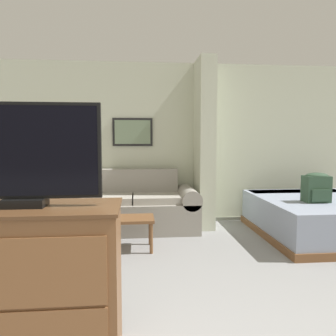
{
  "coord_description": "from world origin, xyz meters",
  "views": [
    {
      "loc": [
        -0.57,
        -1.09,
        1.37
      ],
      "look_at": [
        -0.22,
        2.55,
        1.05
      ],
      "focal_mm": 35.0,
      "sensor_mm": 36.0,
      "label": 1
    }
  ],
  "objects_px": {
    "tv": "(23,155)",
    "coffee_table": "(125,222)",
    "tv_dresser": "(28,286)",
    "bed": "(319,217)",
    "table_lamp": "(55,176)",
    "couch": "(133,208)",
    "backpack": "(316,187)"
  },
  "relations": [
    {
      "from": "bed",
      "to": "backpack",
      "type": "xyz_separation_m",
      "value": [
        -0.18,
        -0.23,
        0.47
      ]
    },
    {
      "from": "coffee_table",
      "to": "backpack",
      "type": "relative_size",
      "value": 1.78
    },
    {
      "from": "couch",
      "to": "tv_dresser",
      "type": "xyz_separation_m",
      "value": [
        -0.59,
        -2.94,
        0.15
      ]
    },
    {
      "from": "tv_dresser",
      "to": "backpack",
      "type": "xyz_separation_m",
      "value": [
        3.04,
        2.14,
        0.25
      ]
    },
    {
      "from": "table_lamp",
      "to": "backpack",
      "type": "height_order",
      "value": "table_lamp"
    },
    {
      "from": "table_lamp",
      "to": "tv_dresser",
      "type": "xyz_separation_m",
      "value": [
        0.55,
        -2.96,
        -0.34
      ]
    },
    {
      "from": "tv_dresser",
      "to": "bed",
      "type": "relative_size",
      "value": 0.58
    },
    {
      "from": "bed",
      "to": "tv_dresser",
      "type": "bearing_deg",
      "value": -143.66
    },
    {
      "from": "couch",
      "to": "tv_dresser",
      "type": "distance_m",
      "value": 3.0
    },
    {
      "from": "table_lamp",
      "to": "backpack",
      "type": "relative_size",
      "value": 1.08
    },
    {
      "from": "backpack",
      "to": "bed",
      "type": "bearing_deg",
      "value": 51.5
    },
    {
      "from": "couch",
      "to": "bed",
      "type": "distance_m",
      "value": 2.69
    },
    {
      "from": "backpack",
      "to": "couch",
      "type": "bearing_deg",
      "value": 162.02
    },
    {
      "from": "table_lamp",
      "to": "tv_dresser",
      "type": "bearing_deg",
      "value": -79.42
    },
    {
      "from": "tv",
      "to": "bed",
      "type": "distance_m",
      "value": 4.12
    },
    {
      "from": "coffee_table",
      "to": "bed",
      "type": "height_order",
      "value": "bed"
    },
    {
      "from": "table_lamp",
      "to": "tv_dresser",
      "type": "height_order",
      "value": "tv_dresser"
    },
    {
      "from": "couch",
      "to": "bed",
      "type": "bearing_deg",
      "value": -12.15
    },
    {
      "from": "coffee_table",
      "to": "table_lamp",
      "type": "relative_size",
      "value": 1.64
    },
    {
      "from": "bed",
      "to": "table_lamp",
      "type": "bearing_deg",
      "value": 171.18
    },
    {
      "from": "tv_dresser",
      "to": "couch",
      "type": "bearing_deg",
      "value": 78.6
    },
    {
      "from": "backpack",
      "to": "coffee_table",
      "type": "bearing_deg",
      "value": -177.57
    },
    {
      "from": "tv_dresser",
      "to": "backpack",
      "type": "relative_size",
      "value": 2.83
    },
    {
      "from": "couch",
      "to": "tv",
      "type": "distance_m",
      "value": 3.14
    },
    {
      "from": "couch",
      "to": "backpack",
      "type": "height_order",
      "value": "backpack"
    },
    {
      "from": "coffee_table",
      "to": "bed",
      "type": "xyz_separation_m",
      "value": [
        2.71,
        0.34,
        -0.08
      ]
    },
    {
      "from": "couch",
      "to": "table_lamp",
      "type": "distance_m",
      "value": 1.25
    },
    {
      "from": "couch",
      "to": "coffee_table",
      "type": "bearing_deg",
      "value": -95.14
    },
    {
      "from": "tv_dresser",
      "to": "bed",
      "type": "bearing_deg",
      "value": 36.34
    },
    {
      "from": "table_lamp",
      "to": "backpack",
      "type": "bearing_deg",
      "value": -12.77
    },
    {
      "from": "couch",
      "to": "tv",
      "type": "relative_size",
      "value": 2.19
    },
    {
      "from": "tv",
      "to": "coffee_table",
      "type": "bearing_deg",
      "value": 75.9
    }
  ]
}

